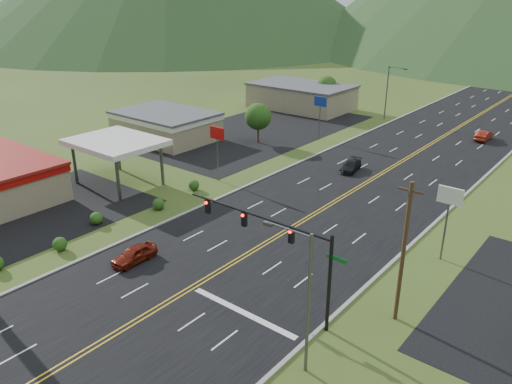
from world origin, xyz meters
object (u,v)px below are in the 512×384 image
Objects in this scene: car_red_near at (134,255)px; car_red_far at (484,135)px; gas_canopy at (116,143)px; streetlight_east at (304,294)px; car_dark_mid at (351,166)px; streetlight_west at (389,89)px; traffic_signal at (279,240)px.

car_red_far reaches higher than car_red_near.
car_red_far is at bearing 58.71° from gas_canopy.
streetlight_east is 2.26× the size of car_red_near.
car_red_near is (15.58, -10.28, -4.19)m from gas_canopy.
gas_canopy reaches higher than car_dark_mid.
gas_canopy is at bearing -102.13° from streetlight_west.
traffic_signal is 1.31× the size of gas_canopy.
car_red_near is at bearing -105.06° from car_dark_mid.
car_red_near is 30.99m from car_dark_mid.
streetlight_west is 0.90× the size of gas_canopy.
streetlight_east is 0.90× the size of gas_canopy.
streetlight_east is 1.00× the size of streetlight_west.
streetlight_east reaches higher than car_dark_mid.
streetlight_west is at bearing 107.97° from traffic_signal.
gas_canopy is (-28.48, 8.00, -0.46)m from traffic_signal.
car_red_far is (11.74, 55.22, 0.05)m from car_red_near.
streetlight_west reaches higher than gas_canopy.
streetlight_east is 2.11× the size of car_dark_mid.
streetlight_east reaches higher than traffic_signal.
streetlight_west is 2.02× the size of car_red_far.
traffic_signal is at bearing 91.44° from car_red_far.
car_red_near is at bearing 78.17° from car_red_far.
streetlight_west is (-22.86, 60.00, 0.00)m from streetlight_east.
traffic_signal is at bearing -15.70° from gas_canopy.
car_dark_mid is at bearing 84.80° from car_red_near.
streetlight_west reaches higher than car_dark_mid.
streetlight_west is at bearing -10.02° from car_red_far.
car_dark_mid is (8.23, -27.44, -4.56)m from streetlight_west.
streetlight_east is at bearing -5.27° from car_red_near.
car_red_near is at bearing -84.85° from streetlight_west.
car_red_near is 0.90× the size of car_red_far.
car_red_near is (5.26, -58.28, -4.50)m from streetlight_west.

